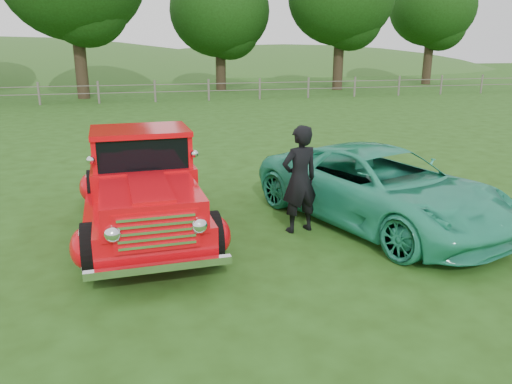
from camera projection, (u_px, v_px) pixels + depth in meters
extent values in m
plane|color=#244512|center=(245.00, 262.00, 7.30)|extent=(140.00, 140.00, 0.00)
ellipsoid|color=#345B21|center=(284.00, 96.00, 70.74)|extent=(72.00, 52.00, 14.00)
cube|color=#675F57|center=(155.00, 92.00, 27.59)|extent=(48.00, 0.04, 0.04)
cube|color=#675F57|center=(155.00, 85.00, 27.48)|extent=(48.00, 0.04, 0.04)
cylinder|color=#2E2317|center=(80.00, 56.00, 28.90)|extent=(0.70, 0.70, 4.84)
cylinder|color=#2E2317|center=(221.00, 62.00, 34.91)|extent=(0.70, 0.70, 3.74)
ellipsoid|color=black|center=(220.00, 11.00, 33.94)|extent=(6.80, 6.80, 6.12)
cylinder|color=#2E2317|center=(338.00, 58.00, 34.85)|extent=(0.70, 0.70, 4.40)
cylinder|color=#2E2317|center=(428.00, 57.00, 39.80)|extent=(0.70, 0.70, 4.18)
ellipsoid|color=black|center=(433.00, 7.00, 38.72)|extent=(6.60, 6.60, 5.94)
cylinder|color=black|center=(91.00, 250.00, 6.77)|extent=(0.27, 0.77, 0.76)
cylinder|color=black|center=(211.00, 237.00, 7.22)|extent=(0.27, 0.77, 0.76)
cylinder|color=black|center=(95.00, 189.00, 9.62)|extent=(0.27, 0.77, 0.76)
cylinder|color=black|center=(181.00, 183.00, 10.07)|extent=(0.27, 0.77, 0.76)
cube|color=red|center=(144.00, 198.00, 8.36)|extent=(1.73, 4.66, 0.44)
ellipsoid|color=red|center=(85.00, 248.00, 6.74)|extent=(0.44, 0.76, 0.54)
ellipsoid|color=red|center=(216.00, 234.00, 7.23)|extent=(0.44, 0.76, 0.54)
ellipsoid|color=red|center=(91.00, 187.00, 9.59)|extent=(0.44, 0.76, 0.54)
ellipsoid|color=red|center=(184.00, 180.00, 10.08)|extent=(0.44, 0.76, 0.54)
cube|color=red|center=(151.00, 203.00, 6.83)|extent=(1.39, 1.65, 0.42)
cube|color=red|center=(143.00, 176.00, 8.15)|extent=(1.65, 1.41, 0.44)
cube|color=black|center=(141.00, 148.00, 8.02)|extent=(1.49, 1.17, 0.50)
cube|color=red|center=(140.00, 131.00, 7.94)|extent=(1.57, 1.28, 0.08)
cube|color=red|center=(137.00, 160.00, 9.50)|extent=(1.25, 1.99, 0.45)
cube|color=white|center=(157.00, 232.00, 6.12)|extent=(1.07, 0.14, 0.50)
cube|color=white|center=(160.00, 267.00, 6.15)|extent=(1.81, 0.17, 0.10)
cube|color=white|center=(136.00, 173.00, 10.63)|extent=(1.71, 0.16, 0.10)
imported|color=#29A67F|center=(380.00, 187.00, 8.70)|extent=(3.68, 5.28, 1.34)
imported|color=black|center=(300.00, 179.00, 8.28)|extent=(0.74, 0.57, 1.82)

